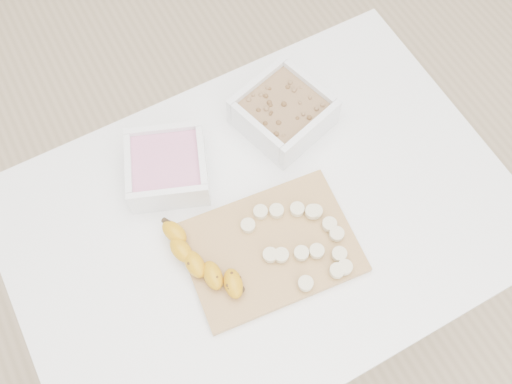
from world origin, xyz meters
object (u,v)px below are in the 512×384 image
bowl_yogurt (167,167)px  cutting_board (270,248)px  table (263,234)px  banana (203,262)px  bowl_granola (283,112)px

bowl_yogurt → cutting_board: size_ratio=0.63×
table → banana: size_ratio=4.97×
bowl_granola → cutting_board: (-0.17, -0.24, -0.03)m
table → bowl_granola: size_ratio=4.76×
bowl_yogurt → cutting_board: bowl_yogurt is taller
cutting_board → bowl_granola: bearing=55.5°
table → bowl_yogurt: bowl_yogurt is taller
cutting_board → banana: 0.14m
bowl_granola → table: bearing=-129.6°
bowl_yogurt → banana: bearing=-96.8°
bowl_yogurt → banana: 0.21m
cutting_board → banana: banana is taller
bowl_granola → cutting_board: bowl_granola is taller
table → banana: 0.20m
bowl_yogurt → bowl_granola: (0.27, 0.00, 0.00)m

